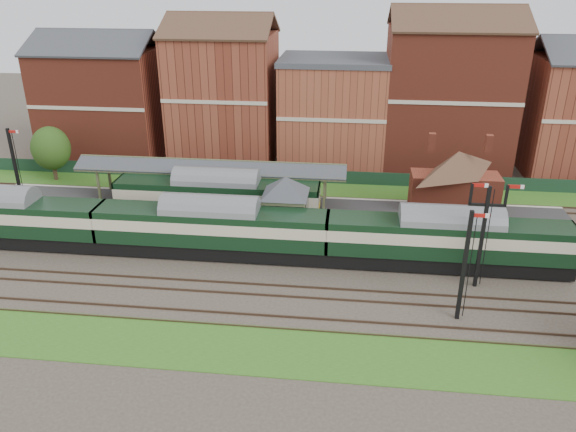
# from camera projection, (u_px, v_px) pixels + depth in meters

# --- Properties ---
(ground) EXTENTS (160.00, 160.00, 0.00)m
(ground) POSITION_uv_depth(u_px,v_px,m) (317.00, 261.00, 45.68)
(ground) COLOR #473D33
(ground) RESTS_ON ground
(grass_back) EXTENTS (90.00, 4.50, 0.06)m
(grass_back) POSITION_uv_depth(u_px,v_px,m) (327.00, 190.00, 60.18)
(grass_back) COLOR #2D6619
(grass_back) RESTS_ON ground
(grass_front) EXTENTS (90.00, 5.00, 0.06)m
(grass_front) POSITION_uv_depth(u_px,v_px,m) (304.00, 353.00, 34.78)
(grass_front) COLOR #2D6619
(grass_front) RESTS_ON ground
(fence) EXTENTS (90.00, 0.12, 1.50)m
(fence) POSITION_uv_depth(u_px,v_px,m) (328.00, 177.00, 61.70)
(fence) COLOR #193823
(fence) RESTS_ON ground
(platform) EXTENTS (55.00, 3.40, 1.00)m
(platform) POSITION_uv_depth(u_px,v_px,m) (273.00, 206.00, 54.84)
(platform) COLOR #2D2D2D
(platform) RESTS_ON ground
(signal_box) EXTENTS (5.40, 5.40, 6.00)m
(signal_box) POSITION_uv_depth(u_px,v_px,m) (286.00, 208.00, 47.64)
(signal_box) COLOR #6C7E59
(signal_box) RESTS_ON ground
(brick_hut) EXTENTS (3.20, 2.64, 2.94)m
(brick_hut) POSITION_uv_depth(u_px,v_px,m) (379.00, 234.00, 47.61)
(brick_hut) COLOR maroon
(brick_hut) RESTS_ON ground
(station_building) EXTENTS (8.10, 8.10, 5.90)m
(station_building) POSITION_uv_depth(u_px,v_px,m) (455.00, 180.00, 51.65)
(station_building) COLOR maroon
(station_building) RESTS_ON platform
(canopy) EXTENTS (26.00, 3.89, 4.08)m
(canopy) POSITION_uv_depth(u_px,v_px,m) (211.00, 164.00, 53.81)
(canopy) COLOR #515736
(canopy) RESTS_ON platform
(semaphore_bracket) EXTENTS (3.60, 0.25, 8.18)m
(semaphore_bracket) POSITION_uv_depth(u_px,v_px,m) (484.00, 230.00, 40.26)
(semaphore_bracket) COLOR black
(semaphore_bracket) RESTS_ON ground
(semaphore_platform_end) EXTENTS (1.23, 0.25, 8.00)m
(semaphore_platform_end) POSITION_uv_depth(u_px,v_px,m) (15.00, 167.00, 54.38)
(semaphore_platform_end) COLOR black
(semaphore_platform_end) RESTS_ON ground
(semaphore_siding) EXTENTS (1.23, 0.25, 8.00)m
(semaphore_siding) POSITION_uv_depth(u_px,v_px,m) (465.00, 265.00, 36.58)
(semaphore_siding) COLOR black
(semaphore_siding) RESTS_ON ground
(town_backdrop) EXTENTS (69.00, 10.00, 16.00)m
(town_backdrop) POSITION_uv_depth(u_px,v_px,m) (331.00, 106.00, 65.52)
(town_backdrop) COLOR maroon
(town_backdrop) RESTS_ON ground
(dmu_train) EXTENTS (56.58, 2.97, 4.35)m
(dmu_train) POSITION_uv_depth(u_px,v_px,m) (211.00, 228.00, 45.55)
(dmu_train) COLOR black
(dmu_train) RESTS_ON ground
(platform_railcar) EXTENTS (18.80, 2.96, 4.33)m
(platform_railcar) POSITION_uv_depth(u_px,v_px,m) (217.00, 197.00, 51.56)
(platform_railcar) COLOR black
(platform_railcar) RESTS_ON ground
(tree_back) EXTENTS (4.17, 4.17, 6.10)m
(tree_back) POSITION_uv_depth(u_px,v_px,m) (51.00, 148.00, 61.55)
(tree_back) COLOR #382619
(tree_back) RESTS_ON ground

